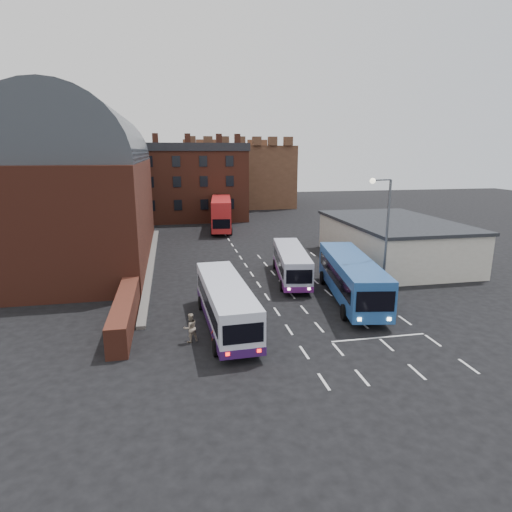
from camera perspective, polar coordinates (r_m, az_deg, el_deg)
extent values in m
plane|color=black|center=(28.19, 3.98, -9.14)|extent=(180.00, 180.00, 0.00)
cube|color=#602B1E|center=(47.21, -21.65, 5.57)|extent=(12.00, 28.00, 10.00)
cylinder|color=#1E2328|center=(46.84, -22.20, 11.62)|extent=(12.00, 26.00, 12.00)
cube|color=#602B1E|center=(29.04, -17.08, -7.13)|extent=(1.20, 10.00, 1.80)
cube|color=beige|center=(45.65, 17.80, 1.80)|extent=(10.00, 16.00, 4.00)
cube|color=#282B30|center=(45.28, 17.99, 4.40)|extent=(10.40, 16.40, 0.30)
cube|color=brown|center=(71.25, -10.52, 9.17)|extent=(22.00, 10.00, 11.00)
cube|color=brown|center=(92.08, -3.13, 10.69)|extent=(22.00, 22.00, 12.00)
cube|color=silver|center=(27.28, -4.07, -6.07)|extent=(2.91, 10.88, 2.45)
cube|color=black|center=(27.23, -4.07, -5.78)|extent=(2.92, 9.68, 0.88)
cylinder|color=black|center=(30.74, -7.37, -6.25)|extent=(0.32, 0.99, 0.98)
cylinder|color=black|center=(24.09, -5.40, -12.05)|extent=(0.32, 0.99, 0.98)
cylinder|color=black|center=(31.07, -2.85, -5.93)|extent=(0.32, 0.99, 0.98)
cylinder|color=black|center=(24.51, 0.40, -11.52)|extent=(0.32, 0.99, 0.98)
cube|color=#B2B5CC|center=(37.35, 4.71, -0.80)|extent=(3.75, 10.20, 2.27)
cube|color=black|center=(37.32, 4.71, -0.59)|extent=(3.63, 9.03, 0.82)
cylinder|color=black|center=(34.81, 7.17, -3.90)|extent=(0.39, 0.93, 0.91)
cylinder|color=black|center=(41.18, 5.64, -1.06)|extent=(0.39, 0.93, 0.91)
cylinder|color=black|center=(34.51, 3.44, -3.97)|extent=(0.39, 0.93, 0.91)
cylinder|color=black|center=(40.92, 2.50, -1.10)|extent=(0.39, 0.93, 0.91)
cube|color=#224E90|center=(32.68, 12.61, -2.66)|extent=(4.65, 12.21, 2.71)
cube|color=black|center=(32.64, 12.62, -2.39)|extent=(4.51, 11.03, 0.98)
cylinder|color=black|center=(30.03, 16.74, -7.13)|extent=(0.48, 1.12, 1.08)
cylinder|color=black|center=(37.32, 12.96, -2.79)|extent=(0.48, 1.12, 1.08)
cylinder|color=black|center=(29.31, 11.66, -7.35)|extent=(0.48, 1.12, 1.08)
cylinder|color=black|center=(36.74, 8.87, -2.86)|extent=(0.48, 1.12, 1.08)
cube|color=red|center=(60.81, -4.64, 5.78)|extent=(3.90, 11.58, 4.03)
cube|color=black|center=(60.89, -4.63, 5.25)|extent=(3.82, 10.39, 0.93)
cylinder|color=black|center=(57.57, -3.32, 3.32)|extent=(0.41, 1.06, 1.03)
cylinder|color=black|center=(65.09, -3.46, 4.54)|extent=(0.41, 1.06, 1.03)
cylinder|color=black|center=(57.58, -5.90, 3.27)|extent=(0.41, 1.06, 1.03)
cylinder|color=black|center=(65.11, -5.74, 4.49)|extent=(0.41, 1.06, 1.03)
cylinder|color=#51555C|center=(33.16, 16.99, 1.93)|extent=(0.18, 0.18, 8.99)
cylinder|color=#51555C|center=(32.09, 16.44, 9.71)|extent=(1.57, 0.40, 0.11)
sphere|color=#FFF2CC|center=(31.62, 15.29, 9.63)|extent=(0.40, 0.40, 0.40)
imported|color=#9F2D22|center=(25.02, -5.54, -10.50)|extent=(0.61, 0.57, 1.41)
imported|color=tan|center=(25.75, -8.74, -9.43)|extent=(1.05, 0.94, 1.77)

